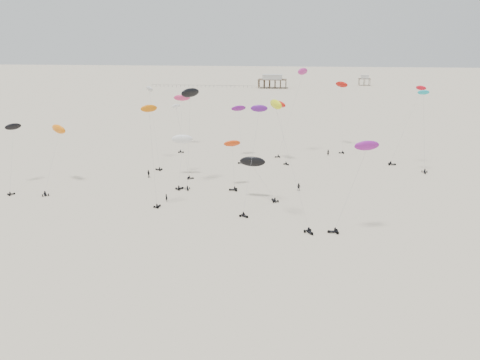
# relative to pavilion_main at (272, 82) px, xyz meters

# --- Properties ---
(ground_plane) EXTENTS (900.00, 900.00, 0.00)m
(ground_plane) POSITION_rel_pavilion_main_xyz_m (10.00, -150.00, -4.22)
(ground_plane) COLOR beige
(pavilion_main) EXTENTS (21.00, 13.00, 9.80)m
(pavilion_main) POSITION_rel_pavilion_main_xyz_m (0.00, 0.00, 0.00)
(pavilion_main) COLOR brown
(pavilion_main) RESTS_ON ground
(pavilion_small) EXTENTS (9.00, 7.00, 8.00)m
(pavilion_small) POSITION_rel_pavilion_main_xyz_m (70.00, 30.00, -0.74)
(pavilion_small) COLOR brown
(pavilion_small) RESTS_ON ground
(pier_fence) EXTENTS (80.20, 0.20, 1.50)m
(pier_fence) POSITION_rel_pavilion_main_xyz_m (-52.00, -0.00, -3.45)
(pier_fence) COLOR black
(pier_fence) RESTS_ON ground
(rig_0) EXTENTS (9.88, 10.38, 23.86)m
(rig_0) POSITION_rel_pavilion_main_xyz_m (19.17, -266.19, 11.44)
(rig_0) COLOR black
(rig_0) RESTS_ON ground
(rig_1) EXTENTS (3.79, 3.86, 21.57)m
(rig_1) POSITION_rel_pavilion_main_xyz_m (-8.49, -260.26, 10.22)
(rig_1) COLOR black
(rig_1) RESTS_ON ground
(rig_2) EXTENTS (8.76, 16.22, 24.09)m
(rig_2) POSITION_rel_pavilion_main_xyz_m (-20.23, -223.02, 10.57)
(rig_2) COLOR black
(rig_2) RESTS_ON ground
(rig_3) EXTENTS (4.59, 3.97, 21.82)m
(rig_3) POSITION_rel_pavilion_main_xyz_m (53.96, -225.22, 5.89)
(rig_3) COLOR black
(rig_3) RESTS_ON ground
(rig_4) EXTENTS (6.11, 9.99, 17.74)m
(rig_4) POSITION_rel_pavilion_main_xyz_m (15.84, -216.82, 10.38)
(rig_4) COLOR black
(rig_4) RESTS_ON ground
(rig_5) EXTENTS (6.73, 13.42, 16.75)m
(rig_5) POSITION_rel_pavilion_main_xyz_m (-46.60, -249.19, 6.98)
(rig_5) COLOR black
(rig_5) RESTS_ON ground
(rig_6) EXTENTS (4.89, 10.61, 23.33)m
(rig_6) POSITION_rel_pavilion_main_xyz_m (-4.53, -242.49, 15.07)
(rig_6) COLOR black
(rig_6) RESTS_ON ground
(rig_7) EXTENTS (5.00, 10.44, 21.66)m
(rig_7) POSITION_rel_pavilion_main_xyz_m (12.37, -258.99, 8.74)
(rig_7) COLOR black
(rig_7) RESTS_ON ground
(rig_8) EXTENTS (5.75, 15.39, 16.40)m
(rig_8) POSITION_rel_pavilion_main_xyz_m (-36.66, -247.06, 6.70)
(rig_8) COLOR black
(rig_8) RESTS_ON ground
(rig_9) EXTENTS (4.57, 7.31, 11.34)m
(rig_9) POSITION_rel_pavilion_main_xyz_m (5.91, -244.26, 3.35)
(rig_9) COLOR black
(rig_9) RESTS_ON ground
(rig_10) EXTENTS (5.04, 16.76, 23.00)m
(rig_10) POSITION_rel_pavilion_main_xyz_m (34.60, -194.14, 13.39)
(rig_10) COLOR black
(rig_10) RESTS_ON ground
(rig_11) EXTENTS (6.82, 8.24, 18.56)m
(rig_11) POSITION_rel_pavilion_main_xyz_m (-8.24, -236.33, 5.55)
(rig_11) COLOR black
(rig_11) RESTS_ON ground
(rig_12) EXTENTS (9.53, 12.04, 26.63)m
(rig_12) POSITION_rel_pavilion_main_xyz_m (20.91, -206.08, 17.59)
(rig_12) COLOR black
(rig_12) RESTS_ON ground
(rig_13) EXTENTS (6.04, 13.72, 16.88)m
(rig_13) POSITION_rel_pavilion_main_xyz_m (3.53, -214.24, 7.15)
(rig_13) COLOR black
(rig_13) RESTS_ON ground
(rig_14) EXTENTS (6.58, 16.19, 19.71)m
(rig_14) POSITION_rel_pavilion_main_xyz_m (-17.65, -199.26, 9.66)
(rig_14) COLOR black
(rig_14) RESTS_ON ground
(rig_15) EXTENTS (9.15, 4.97, 10.06)m
(rig_15) POSITION_rel_pavilion_main_xyz_m (12.11, -252.12, 3.07)
(rig_15) COLOR black
(rig_15) RESTS_ON ground
(rig_16) EXTENTS (6.44, 15.77, 15.59)m
(rig_16) POSITION_rel_pavilion_main_xyz_m (-8.23, -237.06, 3.88)
(rig_16) COLOR black
(rig_16) RESTS_ON ground
(rig_17) EXTENTS (8.56, 4.50, 17.25)m
(rig_17) POSITION_rel_pavilion_main_xyz_m (32.19, -268.66, 8.10)
(rig_17) COLOR black
(rig_17) RESTS_ON ground
(rig_18) EXTENTS (9.11, 4.97, 22.17)m
(rig_18) POSITION_rel_pavilion_main_xyz_m (50.44, -217.52, 5.45)
(rig_18) COLOR black
(rig_18) RESTS_ON ground
(spectator_0) EXTENTS (0.85, 0.75, 1.95)m
(spectator_0) POSITION_rel_pavilion_main_xyz_m (-6.93, -257.01, -4.22)
(spectator_0) COLOR black
(spectator_0) RESTS_ON ground
(spectator_1) EXTENTS (1.16, 0.87, 2.11)m
(spectator_1) POSITION_rel_pavilion_main_xyz_m (21.81, -245.72, -4.22)
(spectator_1) COLOR black
(spectator_1) RESTS_ON ground
(spectator_2) EXTENTS (1.53, 1.38, 2.30)m
(spectator_2) POSITION_rel_pavilion_main_xyz_m (-16.71, -239.46, -4.22)
(spectator_2) COLOR black
(spectator_2) RESTS_ON ground
(spectator_3) EXTENTS (0.92, 0.75, 2.21)m
(spectator_3) POSITION_rel_pavilion_main_xyz_m (30.37, -209.35, -4.22)
(spectator_3) COLOR black
(spectator_3) RESTS_ON ground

